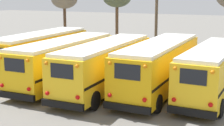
{
  "coord_description": "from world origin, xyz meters",
  "views": [
    {
      "loc": [
        9.49,
        -20.03,
        6.05
      ],
      "look_at": [
        0.0,
        -0.13,
        1.57
      ],
      "focal_mm": 55.0,
      "sensor_mm": 36.0,
      "label": 1
    }
  ],
  "objects_px": {
    "school_bus_3": "(159,65)",
    "school_bus_4": "(213,70)",
    "school_bus_0": "(42,52)",
    "school_bus_1": "(64,60)",
    "bare_tree_2": "(64,0)",
    "utility_pole": "(156,15)",
    "school_bus_2": "(106,64)"
  },
  "relations": [
    {
      "from": "school_bus_0",
      "to": "school_bus_3",
      "type": "distance_m",
      "value": 9.57
    },
    {
      "from": "school_bus_1",
      "to": "school_bus_3",
      "type": "relative_size",
      "value": 0.97
    },
    {
      "from": "school_bus_1",
      "to": "utility_pole",
      "type": "height_order",
      "value": "utility_pole"
    },
    {
      "from": "school_bus_0",
      "to": "school_bus_4",
      "type": "bearing_deg",
      "value": -1.96
    },
    {
      "from": "school_bus_1",
      "to": "school_bus_3",
      "type": "distance_m",
      "value": 6.43
    },
    {
      "from": "school_bus_0",
      "to": "bare_tree_2",
      "type": "bearing_deg",
      "value": 113.02
    },
    {
      "from": "school_bus_1",
      "to": "school_bus_2",
      "type": "bearing_deg",
      "value": -2.68
    },
    {
      "from": "utility_pole",
      "to": "bare_tree_2",
      "type": "distance_m",
      "value": 9.86
    },
    {
      "from": "school_bus_2",
      "to": "bare_tree_2",
      "type": "xyz_separation_m",
      "value": [
        -10.31,
        11.18,
        3.77
      ]
    },
    {
      "from": "school_bus_2",
      "to": "utility_pole",
      "type": "bearing_deg",
      "value": 92.76
    },
    {
      "from": "school_bus_3",
      "to": "school_bus_4",
      "type": "xyz_separation_m",
      "value": [
        3.18,
        0.32,
        -0.07
      ]
    },
    {
      "from": "school_bus_0",
      "to": "bare_tree_2",
      "type": "height_order",
      "value": "bare_tree_2"
    },
    {
      "from": "school_bus_0",
      "to": "school_bus_1",
      "type": "distance_m",
      "value": 3.62
    },
    {
      "from": "school_bus_1",
      "to": "school_bus_4",
      "type": "xyz_separation_m",
      "value": [
        9.54,
        1.3,
        -0.02
      ]
    },
    {
      "from": "school_bus_4",
      "to": "bare_tree_2",
      "type": "xyz_separation_m",
      "value": [
        -16.67,
        9.73,
        3.81
      ]
    },
    {
      "from": "school_bus_4",
      "to": "school_bus_0",
      "type": "bearing_deg",
      "value": 178.04
    },
    {
      "from": "school_bus_2",
      "to": "school_bus_3",
      "type": "bearing_deg",
      "value": 19.52
    },
    {
      "from": "bare_tree_2",
      "to": "school_bus_1",
      "type": "bearing_deg",
      "value": -57.11
    },
    {
      "from": "school_bus_0",
      "to": "bare_tree_2",
      "type": "relative_size",
      "value": 1.55
    },
    {
      "from": "school_bus_3",
      "to": "bare_tree_2",
      "type": "relative_size",
      "value": 1.62
    },
    {
      "from": "school_bus_1",
      "to": "utility_pole",
      "type": "bearing_deg",
      "value": 77.21
    },
    {
      "from": "school_bus_0",
      "to": "school_bus_2",
      "type": "relative_size",
      "value": 0.97
    },
    {
      "from": "school_bus_1",
      "to": "utility_pole",
      "type": "distance_m",
      "value": 12.07
    },
    {
      "from": "school_bus_3",
      "to": "bare_tree_2",
      "type": "height_order",
      "value": "bare_tree_2"
    },
    {
      "from": "school_bus_2",
      "to": "school_bus_1",
      "type": "bearing_deg",
      "value": 177.32
    },
    {
      "from": "school_bus_4",
      "to": "utility_pole",
      "type": "xyz_separation_m",
      "value": [
        -6.92,
        10.23,
        2.44
      ]
    },
    {
      "from": "bare_tree_2",
      "to": "utility_pole",
      "type": "bearing_deg",
      "value": 2.95
    },
    {
      "from": "school_bus_1",
      "to": "utility_pole",
      "type": "relative_size",
      "value": 1.32
    },
    {
      "from": "school_bus_4",
      "to": "utility_pole",
      "type": "height_order",
      "value": "utility_pole"
    },
    {
      "from": "school_bus_1",
      "to": "school_bus_4",
      "type": "bearing_deg",
      "value": 7.75
    },
    {
      "from": "school_bus_0",
      "to": "school_bus_1",
      "type": "xyz_separation_m",
      "value": [
        3.18,
        -1.73,
        -0.07
      ]
    },
    {
      "from": "school_bus_0",
      "to": "school_bus_3",
      "type": "relative_size",
      "value": 0.95
    }
  ]
}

